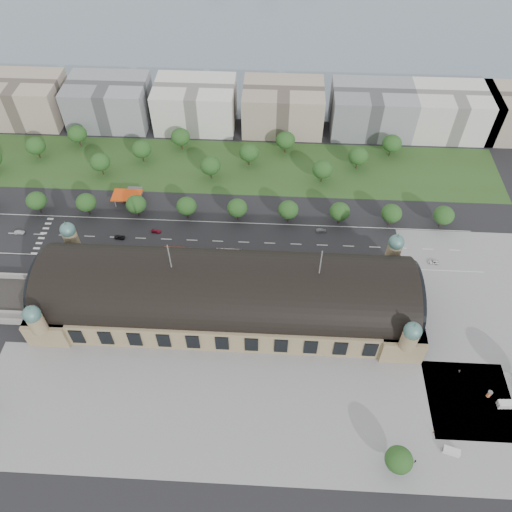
{
  "coord_description": "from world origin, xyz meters",
  "views": [
    {
      "loc": [
        17.81,
        -118.61,
        167.34
      ],
      "look_at": [
        10.72,
        17.38,
        14.0
      ],
      "focal_mm": 35.0,
      "sensor_mm": 36.0,
      "label": 1
    }
  ],
  "objects_px": {
    "pedestrian_2": "(459,371)",
    "traffic_car_5": "(321,230)",
    "bus_mid": "(229,253)",
    "traffic_car_3": "(156,231)",
    "parked_car_3": "(120,263)",
    "parked_car_2": "(96,262)",
    "parked_car_0": "(83,256)",
    "pedestrian_4": "(415,462)",
    "van_south": "(450,451)",
    "traffic_car_4": "(246,255)",
    "parked_car_4": "(174,261)",
    "advertising_column": "(489,394)",
    "pedestrian_1": "(434,432)",
    "traffic_car_1": "(19,232)",
    "parked_car_1": "(69,263)",
    "van_east": "(506,404)",
    "bus_east": "(290,259)",
    "traffic_car_6": "(433,262)",
    "parked_car_5": "(131,258)",
    "traffic_car_2": "(119,237)",
    "bus_west": "(178,252)",
    "parked_car_6": "(173,261)"
  },
  "relations": [
    {
      "from": "parked_car_1",
      "to": "van_east",
      "type": "relative_size",
      "value": 0.79
    },
    {
      "from": "traffic_car_1",
      "to": "parked_car_5",
      "type": "relative_size",
      "value": 0.99
    },
    {
      "from": "parked_car_1",
      "to": "pedestrian_2",
      "type": "height_order",
      "value": "pedestrian_2"
    },
    {
      "from": "traffic_car_2",
      "to": "advertising_column",
      "type": "bearing_deg",
      "value": 70.09
    },
    {
      "from": "traffic_car_4",
      "to": "traffic_car_6",
      "type": "bearing_deg",
      "value": 90.84
    },
    {
      "from": "bus_mid",
      "to": "van_south",
      "type": "height_order",
      "value": "bus_mid"
    },
    {
      "from": "advertising_column",
      "to": "pedestrian_2",
      "type": "height_order",
      "value": "advertising_column"
    },
    {
      "from": "traffic_car_2",
      "to": "traffic_car_4",
      "type": "relative_size",
      "value": 1.03
    },
    {
      "from": "traffic_car_3",
      "to": "parked_car_3",
      "type": "relative_size",
      "value": 1.08
    },
    {
      "from": "bus_mid",
      "to": "pedestrian_1",
      "type": "distance_m",
      "value": 109.14
    },
    {
      "from": "traffic_car_3",
      "to": "pedestrian_4",
      "type": "relative_size",
      "value": 2.82
    },
    {
      "from": "parked_car_2",
      "to": "van_south",
      "type": "xyz_separation_m",
      "value": [
        139.29,
        -76.25,
        0.32
      ]
    },
    {
      "from": "parked_car_1",
      "to": "parked_car_2",
      "type": "height_order",
      "value": "parked_car_2"
    },
    {
      "from": "parked_car_1",
      "to": "parked_car_6",
      "type": "distance_m",
      "value": 45.98
    },
    {
      "from": "parked_car_4",
      "to": "traffic_car_2",
      "type": "bearing_deg",
      "value": -140.35
    },
    {
      "from": "traffic_car_6",
      "to": "van_east",
      "type": "xyz_separation_m",
      "value": [
        13.03,
        -66.49,
        0.64
      ]
    },
    {
      "from": "parked_car_2",
      "to": "pedestrian_2",
      "type": "height_order",
      "value": "pedestrian_2"
    },
    {
      "from": "parked_car_1",
      "to": "bus_west",
      "type": "distance_m",
      "value": 48.46
    },
    {
      "from": "traffic_car_5",
      "to": "parked_car_2",
      "type": "relative_size",
      "value": 0.85
    },
    {
      "from": "parked_car_2",
      "to": "advertising_column",
      "type": "xyz_separation_m",
      "value": [
        157.09,
        -55.28,
        0.86
      ]
    },
    {
      "from": "traffic_car_1",
      "to": "traffic_car_4",
      "type": "height_order",
      "value": "traffic_car_4"
    },
    {
      "from": "pedestrian_4",
      "to": "pedestrian_1",
      "type": "bearing_deg",
      "value": -162.22
    },
    {
      "from": "pedestrian_2",
      "to": "traffic_car_4",
      "type": "bearing_deg",
      "value": 8.78
    },
    {
      "from": "traffic_car_1",
      "to": "parked_car_1",
      "type": "height_order",
      "value": "traffic_car_1"
    },
    {
      "from": "pedestrian_4",
      "to": "traffic_car_3",
      "type": "bearing_deg",
      "value": -78.62
    },
    {
      "from": "bus_mid",
      "to": "pedestrian_1",
      "type": "relative_size",
      "value": 6.23
    },
    {
      "from": "pedestrian_1",
      "to": "pedestrian_4",
      "type": "distance_m",
      "value": 13.02
    },
    {
      "from": "traffic_car_2",
      "to": "van_south",
      "type": "relative_size",
      "value": 0.86
    },
    {
      "from": "traffic_car_2",
      "to": "bus_west",
      "type": "relative_size",
      "value": 0.37
    },
    {
      "from": "bus_west",
      "to": "van_south",
      "type": "height_order",
      "value": "bus_west"
    },
    {
      "from": "traffic_car_1",
      "to": "pedestrian_1",
      "type": "xyz_separation_m",
      "value": [
        175.77,
        -85.94,
        0.19
      ]
    },
    {
      "from": "traffic_car_3",
      "to": "parked_car_4",
      "type": "relative_size",
      "value": 0.98
    },
    {
      "from": "pedestrian_2",
      "to": "traffic_car_5",
      "type": "bearing_deg",
      "value": -13.8
    },
    {
      "from": "traffic_car_5",
      "to": "bus_mid",
      "type": "xyz_separation_m",
      "value": [
        -41.92,
        -16.93,
        0.87
      ]
    },
    {
      "from": "advertising_column",
      "to": "pedestrian_4",
      "type": "distance_m",
      "value": 39.01
    },
    {
      "from": "parked_car_2",
      "to": "parked_car_5",
      "type": "xyz_separation_m",
      "value": [
        14.7,
        2.92,
        -0.14
      ]
    },
    {
      "from": "traffic_car_3",
      "to": "traffic_car_1",
      "type": "bearing_deg",
      "value": 96.47
    },
    {
      "from": "parked_car_1",
      "to": "bus_east",
      "type": "height_order",
      "value": "bus_east"
    },
    {
      "from": "parked_car_6",
      "to": "traffic_car_1",
      "type": "bearing_deg",
      "value": -133.88
    },
    {
      "from": "parked_car_5",
      "to": "advertising_column",
      "type": "bearing_deg",
      "value": 45.88
    },
    {
      "from": "parked_car_2",
      "to": "parked_car_0",
      "type": "bearing_deg",
      "value": -146.35
    },
    {
      "from": "bus_west",
      "to": "bus_east",
      "type": "distance_m",
      "value": 50.04
    },
    {
      "from": "traffic_car_4",
      "to": "parked_car_4",
      "type": "height_order",
      "value": "traffic_car_4"
    },
    {
      "from": "advertising_column",
      "to": "pedestrian_2",
      "type": "bearing_deg",
      "value": 132.07
    },
    {
      "from": "van_east",
      "to": "van_south",
      "type": "height_order",
      "value": "van_east"
    },
    {
      "from": "advertising_column",
      "to": "van_east",
      "type": "bearing_deg",
      "value": -34.63
    },
    {
      "from": "traffic_car_6",
      "to": "parked_car_5",
      "type": "relative_size",
      "value": 1.01
    },
    {
      "from": "parked_car_3",
      "to": "pedestrian_2",
      "type": "distance_m",
      "value": 145.52
    },
    {
      "from": "traffic_car_6",
      "to": "parked_car_5",
      "type": "xyz_separation_m",
      "value": [
        -134.34,
        -4.85,
        -0.01
      ]
    },
    {
      "from": "parked_car_3",
      "to": "van_east",
      "type": "relative_size",
      "value": 0.66
    }
  ]
}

